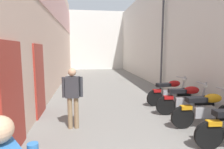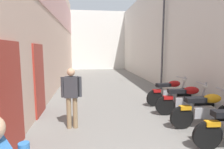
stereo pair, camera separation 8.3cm
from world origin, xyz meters
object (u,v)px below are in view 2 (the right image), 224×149
object	(u,v)px
street_lamp	(161,33)
motorcycle_fifth	(185,99)
motorcycle_sixth	(170,92)
motorcycle_fourth	(205,109)
pedestrian_mid_alley	(72,94)

from	to	relation	value
street_lamp	motorcycle_fifth	bearing A→B (deg)	-100.58
motorcycle_fifth	motorcycle_sixth	bearing A→B (deg)	90.00
street_lamp	motorcycle_fourth	bearing A→B (deg)	-98.44
pedestrian_mid_alley	street_lamp	bearing A→B (deg)	46.15
motorcycle_sixth	pedestrian_mid_alley	distance (m)	3.80
motorcycle_fourth	motorcycle_sixth	bearing A→B (deg)	90.00
motorcycle_fourth	pedestrian_mid_alley	bearing A→B (deg)	172.46
motorcycle_fourth	street_lamp	size ratio (longest dim) A/B	0.37
motorcycle_fourth	pedestrian_mid_alley	size ratio (longest dim) A/B	1.18
motorcycle_fifth	street_lamp	bearing A→B (deg)	79.42
pedestrian_mid_alley	motorcycle_fifth	bearing A→B (deg)	8.73
motorcycle_fourth	motorcycle_fifth	size ratio (longest dim) A/B	1.00
motorcycle_fourth	motorcycle_fifth	world-z (taller)	same
motorcycle_fifth	street_lamp	xyz separation A→B (m)	(0.70, 3.77, 2.38)
motorcycle_fourth	motorcycle_sixth	size ratio (longest dim) A/B	1.01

